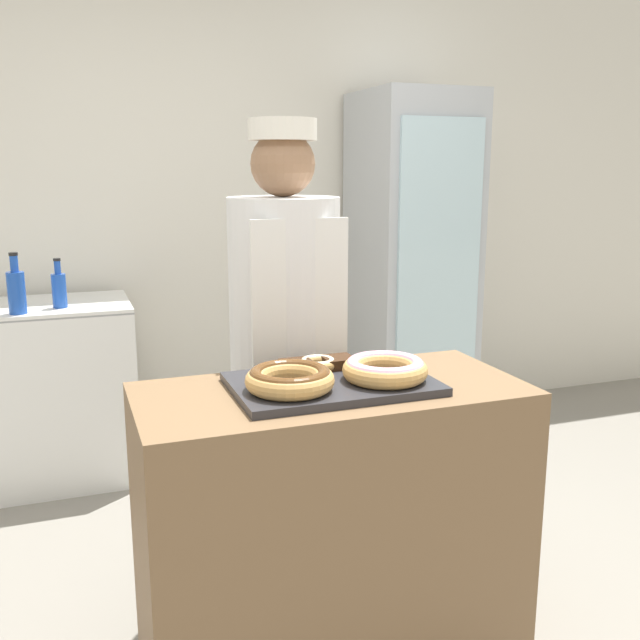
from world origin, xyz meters
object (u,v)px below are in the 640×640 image
donut_mini_center (318,363)px  bottle_blue_b (16,290)px  donut_light_glaze (385,368)px  beverage_fridge (411,268)px  donut_chocolate_glaze (290,378)px  baker_person (285,350)px  chest_freezer (38,393)px  bottle_blue (59,289)px  brownie_back_left (297,366)px  brownie_back_right (338,362)px  serving_tray (332,384)px

donut_mini_center → bottle_blue_b: size_ratio=0.43×
donut_light_glaze → beverage_fridge: 2.06m
donut_chocolate_glaze → baker_person: baker_person is taller
chest_freezer → bottle_blue_b: 0.58m
donut_chocolate_glaze → bottle_blue_b: (-0.76, 1.60, 0.03)m
chest_freezer → bottle_blue: 0.56m
brownie_back_left → brownie_back_right: same height
brownie_back_right → bottle_blue: size_ratio=0.40×
donut_chocolate_glaze → brownie_back_left: (0.08, 0.17, -0.02)m
serving_tray → donut_light_glaze: 0.16m
donut_light_glaze → bottle_blue_b: (-1.05, 1.60, 0.03)m
brownie_back_left → bottle_blue_b: 1.66m
chest_freezer → donut_chocolate_glaze: bearing=-68.3°
serving_tray → brownie_back_right: bearing=60.8°
brownie_back_left → beverage_fridge: 2.03m
donut_light_glaze → brownie_back_left: 0.27m
donut_light_glaze → brownie_back_right: (-0.08, 0.17, -0.02)m
serving_tray → bottle_blue_b: (-0.90, 1.55, 0.08)m
bottle_blue → donut_chocolate_glaze: bearing=-70.9°
serving_tray → donut_chocolate_glaze: donut_chocolate_glaze is taller
brownie_back_right → baker_person: (-0.05, 0.39, -0.06)m
donut_mini_center → chest_freezer: bearing=117.8°
serving_tray → baker_person: bearing=87.8°
donut_mini_center → brownie_back_right: donut_mini_center is taller
baker_person → bottle_blue: (-0.75, 1.12, 0.09)m
bottle_blue_b → brownie_back_left: bearing=-59.6°
brownie_back_left → bottle_blue_b: bearing=120.4°
chest_freezer → bottle_blue: (0.14, -0.12, 0.53)m
serving_tray → beverage_fridge: 2.09m
beverage_fridge → donut_mini_center: bearing=-125.1°
chest_freezer → donut_light_glaze: bearing=-60.9°
baker_person → chest_freezer: size_ratio=1.85×
donut_light_glaze → chest_freezer: (-1.01, 1.81, -0.51)m
donut_chocolate_glaze → bottle_blue_b: bearing=115.5°
donut_light_glaze → chest_freezer: donut_light_glaze is taller
chest_freezer → bottle_blue_b: size_ratio=3.32×
serving_tray → donut_mini_center: 0.12m
baker_person → donut_chocolate_glaze: bearing=-106.0°
bottle_blue_b → serving_tray: bearing=-59.7°
beverage_fridge → serving_tray: bearing=-123.3°
donut_light_glaze → bottle_blue: bottle_blue is taller
baker_person → brownie_back_right: bearing=-83.2°
serving_tray → baker_person: baker_person is taller
brownie_back_left → donut_light_glaze: bearing=-39.2°
donut_mini_center → bottle_blue: bearing=115.6°
baker_person → beverage_fridge: beverage_fridge is taller
chest_freezer → serving_tray: bearing=-63.8°
brownie_back_left → bottle_blue: bottle_blue is taller
serving_tray → chest_freezer: bearing=116.2°
serving_tray → brownie_back_left: 0.14m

